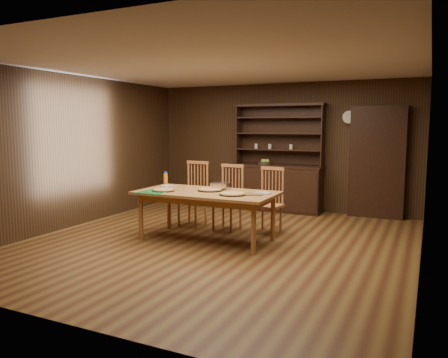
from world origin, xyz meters
The scene contains 20 objects.
floor centered at (0.00, 0.00, 0.00)m, with size 6.00×6.00×0.00m, color brown.
room_shell centered at (0.00, 0.00, 1.58)m, with size 6.00×6.00×6.00m.
china_hutch centered at (0.00, 2.75, 0.60)m, with size 1.84×0.52×2.17m.
doorway centered at (1.90, 2.90, 1.05)m, with size 1.00×0.18×2.10m, color black.
wall_clock centered at (1.35, 2.96, 1.90)m, with size 0.30×0.05×0.30m.
dining_table centered at (-0.22, 0.05, 0.68)m, with size 2.10×1.05×0.75m.
chair_left centered at (-0.91, 0.91, 0.59)m, with size 0.49×0.47×1.12m.
chair_center centered at (-0.22, 0.87, 0.58)m, with size 0.49×0.47×1.09m.
chair_right centered at (0.47, 0.95, 0.57)m, with size 0.48×0.47×1.07m.
pizza_left centered at (-0.83, -0.20, 0.77)m, with size 0.34×0.34×0.04m.
pizza_right centered at (0.27, -0.08, 0.77)m, with size 0.39×0.39×0.04m.
pizza_center centered at (-0.21, 0.14, 0.77)m, with size 0.39×0.39×0.04m.
cooling_rack centered at (-0.90, -0.36, 0.76)m, with size 0.38×0.38×0.02m, color #0DAF5D, non-canonical shape.
plate_left centered at (-1.07, 0.27, 0.76)m, with size 0.24×0.24×0.02m.
plate_right centered at (0.61, 0.22, 0.76)m, with size 0.25×0.25×0.02m.
foil_dish centered at (-0.13, 0.34, 0.80)m, with size 0.27×0.19×0.11m, color white.
juice_bottle centered at (-1.18, 0.41, 0.86)m, with size 0.07×0.07×0.23m.
pot_holder_a centered at (0.56, 0.07, 0.76)m, with size 0.20×0.20×0.02m, color red.
pot_holder_b centered at (0.45, 0.06, 0.76)m, with size 0.21×0.21×0.02m, color red.
fruit_bowl centered at (-0.25, 2.69, 0.98)m, with size 0.28×0.28×0.12m.
Camera 1 is at (2.80, -5.71, 1.74)m, focal length 35.00 mm.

